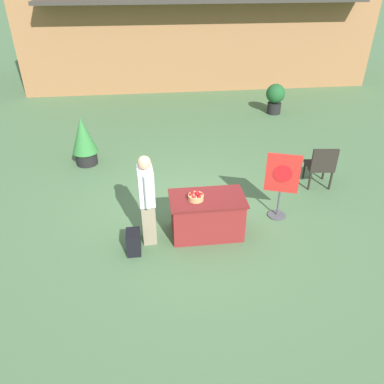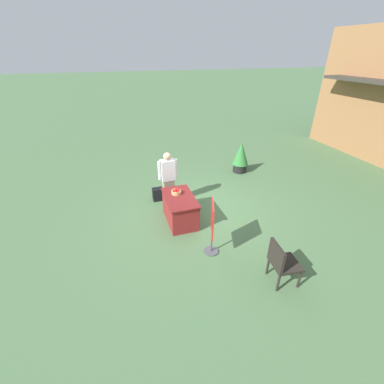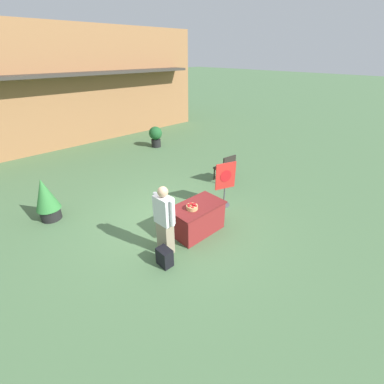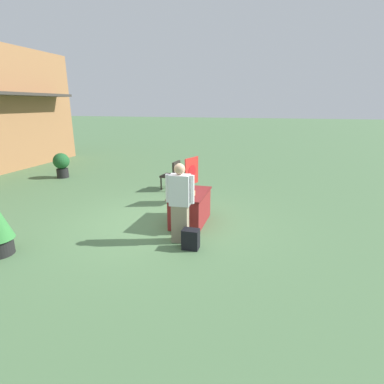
{
  "view_description": "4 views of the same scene",
  "coord_description": "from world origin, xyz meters",
  "px_view_note": "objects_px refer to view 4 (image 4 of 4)",
  "views": [
    {
      "loc": [
        -0.72,
        -6.35,
        4.38
      ],
      "look_at": [
        0.02,
        -0.19,
        0.57
      ],
      "focal_mm": 35.0,
      "sensor_mm": 36.0,
      "label": 1
    },
    {
      "loc": [
        6.15,
        -2.29,
        4.34
      ],
      "look_at": [
        -0.34,
        -0.24,
        0.55
      ],
      "focal_mm": 24.0,
      "sensor_mm": 36.0,
      "label": 2
    },
    {
      "loc": [
        -3.56,
        -4.62,
        4.11
      ],
      "look_at": [
        0.47,
        -0.32,
        0.89
      ],
      "focal_mm": 24.0,
      "sensor_mm": 36.0,
      "label": 3
    },
    {
      "loc": [
        -6.5,
        -2.65,
        2.85
      ],
      "look_at": [
        0.78,
        -0.67,
        0.63
      ],
      "focal_mm": 28.0,
      "sensor_mm": 36.0,
      "label": 4
    }
  ],
  "objects_px": {
    "patio_chair": "(173,174)",
    "potted_plant_near_right": "(62,164)",
    "apple_basket": "(189,192)",
    "person_visitor": "(180,203)",
    "poster_board": "(192,178)",
    "backpack": "(191,239)",
    "display_table": "(190,208)"
  },
  "relations": [
    {
      "from": "display_table",
      "to": "potted_plant_near_right",
      "type": "height_order",
      "value": "potted_plant_near_right"
    },
    {
      "from": "display_table",
      "to": "patio_chair",
      "type": "height_order",
      "value": "patio_chair"
    },
    {
      "from": "backpack",
      "to": "potted_plant_near_right",
      "type": "distance_m",
      "value": 8.1
    },
    {
      "from": "patio_chair",
      "to": "backpack",
      "type": "bearing_deg",
      "value": 119.43
    },
    {
      "from": "person_visitor",
      "to": "poster_board",
      "type": "height_order",
      "value": "person_visitor"
    },
    {
      "from": "backpack",
      "to": "poster_board",
      "type": "relative_size",
      "value": 0.3
    },
    {
      "from": "person_visitor",
      "to": "poster_board",
      "type": "relative_size",
      "value": 1.24
    },
    {
      "from": "display_table",
      "to": "patio_chair",
      "type": "xyz_separation_m",
      "value": [
        2.77,
        1.4,
        0.17
      ]
    },
    {
      "from": "display_table",
      "to": "apple_basket",
      "type": "bearing_deg",
      "value": -169.32
    },
    {
      "from": "display_table",
      "to": "person_visitor",
      "type": "xyz_separation_m",
      "value": [
        -1.07,
        -0.08,
        0.48
      ]
    },
    {
      "from": "backpack",
      "to": "display_table",
      "type": "bearing_deg",
      "value": 15.92
    },
    {
      "from": "poster_board",
      "to": "patio_chair",
      "type": "distance_m",
      "value": 1.65
    },
    {
      "from": "poster_board",
      "to": "patio_chair",
      "type": "height_order",
      "value": "poster_board"
    },
    {
      "from": "display_table",
      "to": "poster_board",
      "type": "bearing_deg",
      "value": 13.94
    },
    {
      "from": "poster_board",
      "to": "backpack",
      "type": "bearing_deg",
      "value": -55.84
    },
    {
      "from": "patio_chair",
      "to": "display_table",
      "type": "bearing_deg",
      "value": 122.81
    },
    {
      "from": "apple_basket",
      "to": "poster_board",
      "type": "height_order",
      "value": "poster_board"
    },
    {
      "from": "apple_basket",
      "to": "backpack",
      "type": "xyz_separation_m",
      "value": [
        -1.14,
        -0.35,
        -0.64
      ]
    },
    {
      "from": "backpack",
      "to": "apple_basket",
      "type": "bearing_deg",
      "value": 16.88
    },
    {
      "from": "patio_chair",
      "to": "potted_plant_near_right",
      "type": "relative_size",
      "value": 1.01
    },
    {
      "from": "person_visitor",
      "to": "apple_basket",
      "type": "bearing_deg",
      "value": -1.65
    },
    {
      "from": "apple_basket",
      "to": "potted_plant_near_right",
      "type": "height_order",
      "value": "potted_plant_near_right"
    },
    {
      "from": "backpack",
      "to": "patio_chair",
      "type": "xyz_separation_m",
      "value": [
        4.12,
        1.78,
        0.35
      ]
    },
    {
      "from": "poster_board",
      "to": "potted_plant_near_right",
      "type": "relative_size",
      "value": 1.39
    },
    {
      "from": "person_visitor",
      "to": "patio_chair",
      "type": "bearing_deg",
      "value": 16.86
    },
    {
      "from": "backpack",
      "to": "potted_plant_near_right",
      "type": "relative_size",
      "value": 0.42
    },
    {
      "from": "display_table",
      "to": "potted_plant_near_right",
      "type": "bearing_deg",
      "value": 62.41
    },
    {
      "from": "patio_chair",
      "to": "potted_plant_near_right",
      "type": "height_order",
      "value": "patio_chair"
    },
    {
      "from": "apple_basket",
      "to": "person_visitor",
      "type": "relative_size",
      "value": 0.16
    },
    {
      "from": "display_table",
      "to": "potted_plant_near_right",
      "type": "xyz_separation_m",
      "value": [
        3.27,
        6.25,
        0.17
      ]
    },
    {
      "from": "potted_plant_near_right",
      "to": "display_table",
      "type": "bearing_deg",
      "value": -117.59
    },
    {
      "from": "apple_basket",
      "to": "backpack",
      "type": "relative_size",
      "value": 0.66
    }
  ]
}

